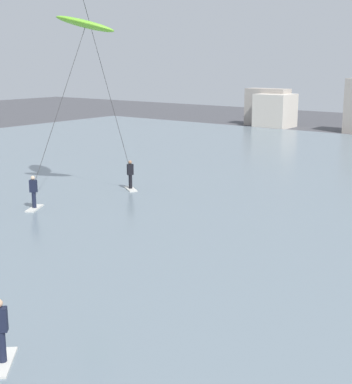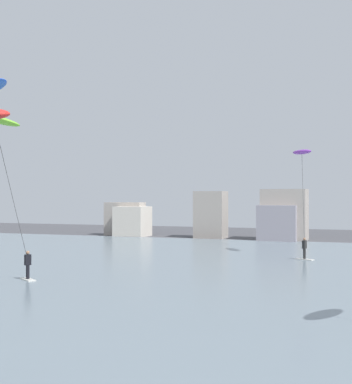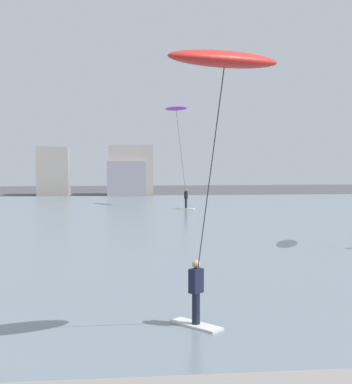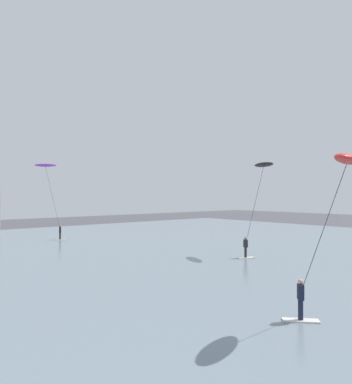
{
  "view_description": "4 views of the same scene",
  "coord_description": "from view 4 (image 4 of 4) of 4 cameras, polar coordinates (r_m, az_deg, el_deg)",
  "views": [
    {
      "loc": [
        10.14,
        1.76,
        7.18
      ],
      "look_at": [
        -0.54,
        15.74,
        3.12
      ],
      "focal_mm": 53.53,
      "sensor_mm": 36.0,
      "label": 1
    },
    {
      "loc": [
        7.04,
        -0.23,
        4.83
      ],
      "look_at": [
        0.63,
        17.76,
        5.0
      ],
      "focal_mm": 49.32,
      "sensor_mm": 36.0,
      "label": 2
    },
    {
      "loc": [
        -2.59,
        -4.3,
        4.27
      ],
      "look_at": [
        -0.48,
        15.89,
        3.01
      ],
      "focal_mm": 52.16,
      "sensor_mm": 36.0,
      "label": 3
    },
    {
      "loc": [
        -13.79,
        1.34,
        5.05
      ],
      "look_at": [
        -1.72,
        15.38,
        5.18
      ],
      "focal_mm": 34.52,
      "sensor_mm": 36.0,
      "label": 4
    }
  ],
  "objects": [
    {
      "name": "kitesurfer_black",
      "position": [
        30.63,
        13.06,
        2.54
      ],
      "size": [
        3.83,
        2.81,
        7.6
      ],
      "color": "silver",
      "rests_on": "water_bay"
    },
    {
      "name": "kitesurfer_red",
      "position": [
        14.83,
        24.06,
        1.73
      ],
      "size": [
        2.76,
        3.18,
        6.51
      ],
      "color": "silver",
      "rests_on": "water_bay"
    },
    {
      "name": "water_bay",
      "position": [
        32.62,
        -15.37,
        -9.2
      ],
      "size": [
        84.0,
        52.0,
        0.1
      ],
      "primitive_type": "cube",
      "color": "slate",
      "rests_on": "ground"
    },
    {
      "name": "kitesurfer_purple",
      "position": [
        44.61,
        -19.32,
        2.9
      ],
      "size": [
        2.37,
        4.97,
        8.55
      ],
      "color": "silver",
      "rests_on": "water_bay"
    }
  ]
}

